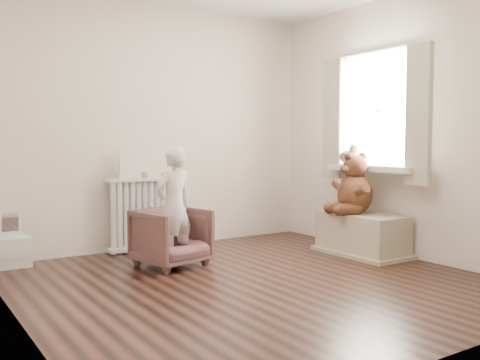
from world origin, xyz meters
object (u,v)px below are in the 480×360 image
teddy_bear (355,188)px  plush_cat (348,155)px  armchair (172,237)px  child (174,206)px  toy_bench (362,235)px  toy_vanity (11,237)px  radiator (142,214)px

teddy_bear → plush_cat: size_ratio=2.36×
armchair → child: child is taller
toy_bench → armchair: bearing=161.9°
toy_vanity → child: bearing=-33.4°
radiator → plush_cat: plush_cat is taller
radiator → toy_vanity: (-1.28, -0.03, -0.11)m
radiator → armchair: bearing=-93.4°
toy_bench → child: bearing=163.4°
radiator → teddy_bear: bearing=-37.3°
radiator → child: child is taller
teddy_bear → child: bearing=177.2°
child → teddy_bear: bearing=152.7°
armchair → teddy_bear: size_ratio=0.97×
armchair → toy_bench: armchair is taller
armchair → toy_bench: 1.93m
plush_cat → child: bearing=-164.2°
toy_bench → teddy_bear: teddy_bear is taller
toy_vanity → plush_cat: (3.21, -1.01, 0.72)m
radiator → child: bearing=-93.2°
armchair → teddy_bear: teddy_bear is taller
toy_bench → teddy_bear: bearing=123.5°
toy_vanity → armchair: size_ratio=0.85×
radiator → plush_cat: (1.93, -1.04, 0.61)m
toy_bench → teddy_bear: 0.48m
armchair → plush_cat: size_ratio=2.28×
toy_vanity → armchair: bearing=-31.8°
radiator → plush_cat: 2.27m
radiator → toy_vanity: radiator is taller
toy_vanity → armchair: armchair is taller
teddy_bear → toy_bench: bearing=-44.2°
armchair → plush_cat: 2.12m
radiator → teddy_bear: teddy_bear is taller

